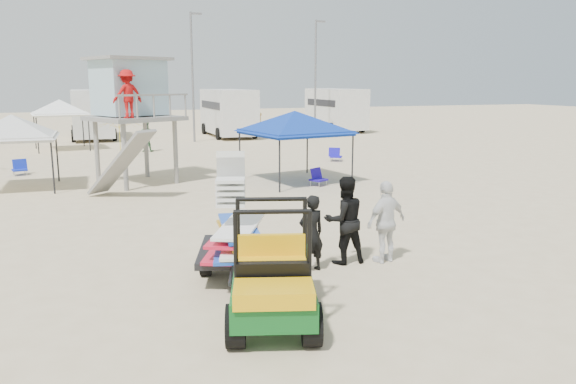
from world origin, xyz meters
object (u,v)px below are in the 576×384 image
object	(u,v)px
lifeguard_tower	(130,92)
canopy_blue	(295,115)
utility_cart	(272,269)
man_left	(311,233)
surf_trailer	(234,232)

from	to	relation	value
lifeguard_tower	canopy_blue	bearing A→B (deg)	-17.67
utility_cart	canopy_blue	distance (m)	12.93
utility_cart	man_left	bearing A→B (deg)	53.22
canopy_blue	man_left	bearing A→B (deg)	-109.16
utility_cart	canopy_blue	bearing A→B (deg)	67.40
man_left	lifeguard_tower	world-z (taller)	lifeguard_tower
lifeguard_tower	canopy_blue	xyz separation A→B (m)	(5.77, -1.84, -0.83)
utility_cart	lifeguard_tower	xyz separation A→B (m)	(-0.84, 13.67, 2.50)
man_left	canopy_blue	distance (m)	10.52
utility_cart	surf_trailer	size ratio (longest dim) A/B	1.03
utility_cart	surf_trailer	world-z (taller)	surf_trailer
utility_cart	surf_trailer	bearing A→B (deg)	89.92
man_left	canopy_blue	bearing A→B (deg)	-120.48
utility_cart	lifeguard_tower	distance (m)	13.92
surf_trailer	man_left	bearing A→B (deg)	-11.18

